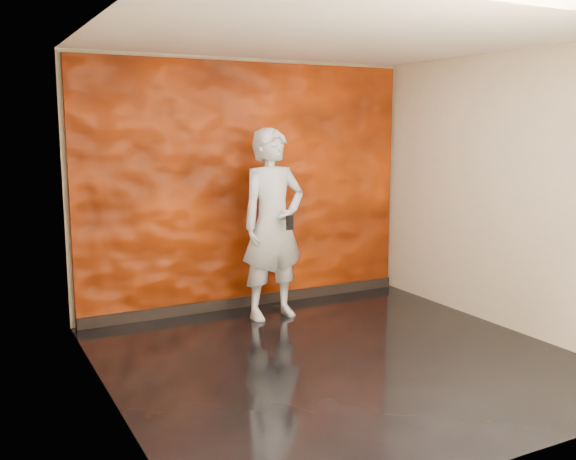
% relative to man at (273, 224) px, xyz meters
% --- Properties ---
extents(room, '(4.02, 4.02, 2.81)m').
position_rel_man_xyz_m(room, '(-0.04, -1.41, 0.38)').
color(room, black).
rests_on(room, ground).
extents(feature_wall, '(3.90, 0.06, 2.75)m').
position_rel_man_xyz_m(feature_wall, '(-0.04, 0.55, 0.36)').
color(feature_wall, '#BF3705').
rests_on(feature_wall, ground).
extents(baseboard, '(3.90, 0.04, 0.12)m').
position_rel_man_xyz_m(baseboard, '(-0.04, 0.51, -0.96)').
color(baseboard, black).
rests_on(baseboard, ground).
extents(man, '(0.78, 0.55, 2.04)m').
position_rel_man_xyz_m(man, '(0.00, 0.00, 0.00)').
color(man, '#9FA3AF').
rests_on(man, ground).
extents(phone, '(0.08, 0.02, 0.15)m').
position_rel_man_xyz_m(phone, '(0.04, -0.31, 0.06)').
color(phone, black).
rests_on(phone, man).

